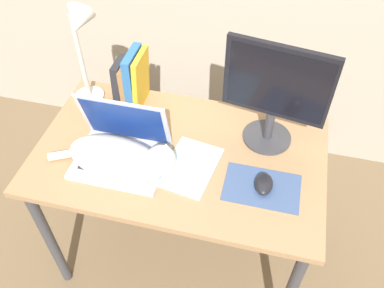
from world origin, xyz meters
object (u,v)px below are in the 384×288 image
object	(u,v)px
book_row	(132,81)
notepad	(190,167)
external_monitor	(275,92)
cat	(122,158)
laptop	(122,149)
desk_lamp	(80,39)
computer_mouse	(264,184)

from	to	relation	value
book_row	notepad	bearing A→B (deg)	-42.98
external_monitor	book_row	distance (m)	0.62
book_row	cat	bearing A→B (deg)	-76.52
laptop	external_monitor	bearing A→B (deg)	24.35
external_monitor	book_row	xyz separation A→B (m)	(-0.60, 0.09, -0.12)
cat	external_monitor	bearing A→B (deg)	29.98
book_row	laptop	bearing A→B (deg)	-78.09
cat	book_row	distance (m)	0.40
external_monitor	desk_lamp	xyz separation A→B (m)	(-0.77, 0.04, 0.08)
external_monitor	desk_lamp	distance (m)	0.77
external_monitor	computer_mouse	xyz separation A→B (m)	(0.02, -0.26, -0.22)
book_row	notepad	distance (m)	0.47
desk_lamp	cat	bearing A→B (deg)	-51.90
laptop	external_monitor	distance (m)	0.61
cat	computer_mouse	world-z (taller)	cat
external_monitor	desk_lamp	bearing A→B (deg)	177.24
external_monitor	notepad	world-z (taller)	external_monitor
external_monitor	book_row	size ratio (longest dim) A/B	1.70
external_monitor	notepad	size ratio (longest dim) A/B	1.52
cat	computer_mouse	xyz separation A→B (m)	(0.53, 0.04, -0.04)
laptop	notepad	xyz separation A→B (m)	(0.27, 0.02, -0.05)
desk_lamp	notepad	distance (m)	0.65
laptop	desk_lamp	world-z (taller)	desk_lamp
external_monitor	book_row	bearing A→B (deg)	171.74
external_monitor	computer_mouse	distance (m)	0.34
notepad	computer_mouse	bearing A→B (deg)	-6.27
cat	desk_lamp	distance (m)	0.50
book_row	external_monitor	bearing A→B (deg)	-8.26
laptop	cat	distance (m)	0.06
laptop	cat	size ratio (longest dim) A/B	0.68
desk_lamp	notepad	world-z (taller)	desk_lamp
cat	desk_lamp	size ratio (longest dim) A/B	1.06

